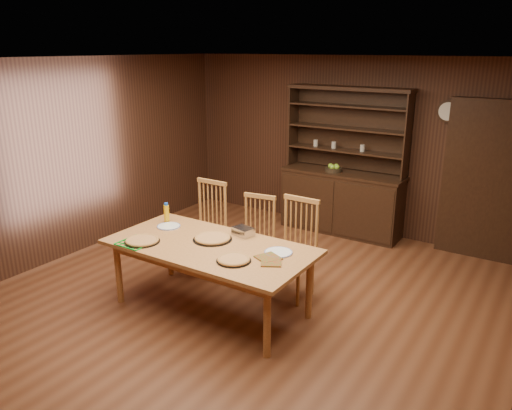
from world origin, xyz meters
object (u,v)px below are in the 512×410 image
Objects in this scene: chair_center at (257,236)px; chair_right at (296,244)px; chair_left at (208,223)px; juice_bottle at (167,213)px; china_hutch at (342,194)px; dining_table at (210,251)px.

chair_right reaches higher than chair_center.
chair_left reaches higher than juice_bottle.
juice_bottle is at bearing -158.36° from chair_right.
chair_right is at bearing -18.05° from chair_center.
chair_right is (0.59, -0.10, 0.05)m from chair_center.
china_hutch is 2.09× the size of chair_center.
china_hutch is at bearing 101.33° from chair_right.
chair_left is at bearing 73.29° from juice_bottle.
dining_table is at bearing -18.43° from juice_bottle.
china_hutch reaches higher than chair_center.
chair_left is 0.63m from juice_bottle.
chair_center is at bearing 36.82° from juice_bottle.
china_hutch is 2.07m from chair_center.
chair_right reaches higher than juice_bottle.
chair_left reaches higher than chair_right.
dining_table is (-0.19, -2.98, 0.09)m from china_hutch.
chair_left is (-0.88, -2.14, 0.01)m from china_hutch.
dining_table is at bearing -123.92° from chair_right.
dining_table is at bearing -50.16° from chair_left.
chair_right is at bearing 54.87° from dining_table.
chair_center reaches higher than dining_table.
dining_table is at bearing -93.67° from china_hutch.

